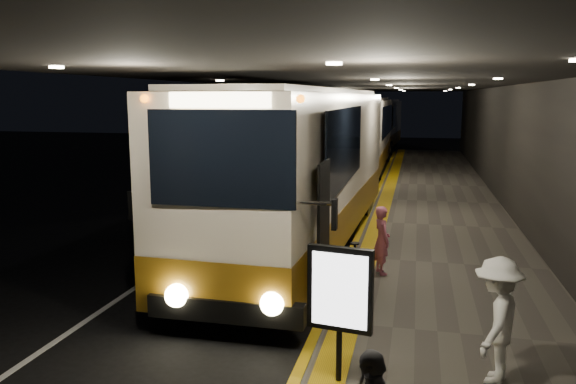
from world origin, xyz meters
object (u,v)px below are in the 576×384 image
(coach_third, at_px, (379,127))
(info_sign, at_px, (340,292))
(coach_second, at_px, (363,137))
(stanchion_post, at_px, (354,268))
(coach_main, at_px, (304,174))
(passenger_boarding, at_px, (382,240))
(passenger_waiting_white, at_px, (497,320))

(coach_third, height_order, info_sign, coach_third)
(coach_second, height_order, coach_third, coach_second)
(stanchion_post, bearing_deg, coach_second, 95.08)
(coach_main, relative_size, stanchion_post, 13.26)
(coach_main, distance_m, stanchion_post, 4.41)
(coach_second, bearing_deg, info_sign, -85.75)
(passenger_boarding, xyz_separation_m, stanchion_post, (-0.45, -1.32, -0.26))
(passenger_boarding, relative_size, info_sign, 0.80)
(info_sign, height_order, stanchion_post, info_sign)
(coach_second, distance_m, passenger_waiting_white, 23.89)
(coach_main, relative_size, passenger_boarding, 8.72)
(coach_third, bearing_deg, coach_second, -87.58)
(coach_third, distance_m, info_sign, 36.43)
(coach_second, xyz_separation_m, passenger_waiting_white, (4.09, -23.53, -0.82))
(stanchion_post, bearing_deg, coach_third, 93.10)
(passenger_boarding, bearing_deg, passenger_waiting_white, 178.49)
(passenger_waiting_white, xyz_separation_m, stanchion_post, (-2.27, 3.14, -0.38))
(coach_third, bearing_deg, coach_main, -87.47)
(coach_second, distance_m, stanchion_post, 20.50)
(coach_third, height_order, passenger_waiting_white, coach_third)
(coach_second, xyz_separation_m, coach_third, (0.04, 12.34, -0.08))
(info_sign, bearing_deg, coach_main, 114.09)
(passenger_waiting_white, xyz_separation_m, info_sign, (-2.08, -0.51, 0.41))
(passenger_boarding, bearing_deg, coach_main, 18.61)
(coach_third, relative_size, passenger_boarding, 7.81)
(passenger_waiting_white, bearing_deg, coach_second, -150.97)
(passenger_boarding, bearing_deg, coach_second, -16.97)
(coach_main, xyz_separation_m, coach_second, (-0.00, 16.58, -0.12))
(coach_main, xyz_separation_m, coach_third, (0.04, 28.92, -0.19))
(coach_third, bearing_deg, passenger_waiting_white, -80.96)
(coach_main, height_order, passenger_boarding, coach_main)
(stanchion_post, bearing_deg, passenger_waiting_white, -54.12)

